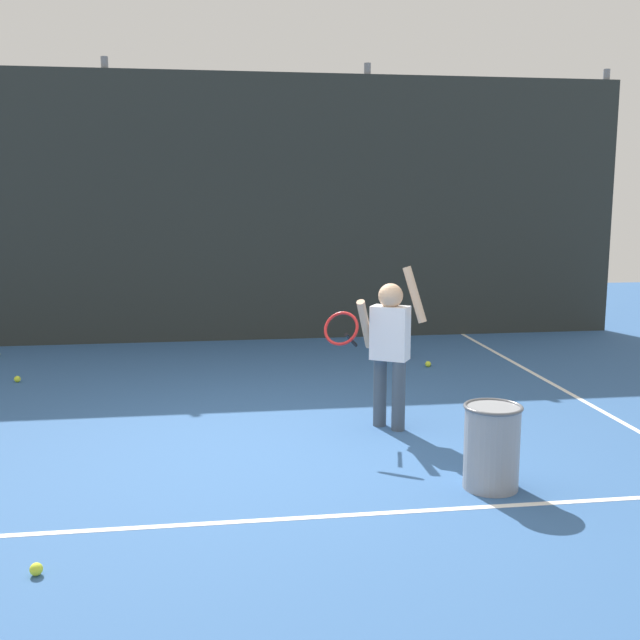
{
  "coord_description": "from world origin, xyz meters",
  "views": [
    {
      "loc": [
        -0.37,
        -5.47,
        1.89
      ],
      "look_at": [
        0.52,
        0.78,
        0.85
      ],
      "focal_mm": 42.0,
      "sensor_mm": 36.0,
      "label": 1
    }
  ],
  "objects_px": {
    "ball_hopper": "(492,446)",
    "tennis_ball_3": "(36,569)",
    "tennis_player": "(388,342)",
    "tennis_ball_1": "(428,364)",
    "tennis_ball_2": "(17,379)",
    "water_bottle": "(407,349)"
  },
  "relations": [
    {
      "from": "water_bottle",
      "to": "tennis_ball_1",
      "type": "height_order",
      "value": "water_bottle"
    },
    {
      "from": "water_bottle",
      "to": "tennis_ball_3",
      "type": "xyz_separation_m",
      "value": [
        -3.16,
        -4.76,
        -0.08
      ]
    },
    {
      "from": "tennis_ball_1",
      "to": "tennis_ball_2",
      "type": "distance_m",
      "value": 4.4
    },
    {
      "from": "tennis_ball_2",
      "to": "ball_hopper",
      "type": "bearing_deg",
      "value": -41.74
    },
    {
      "from": "tennis_ball_1",
      "to": "tennis_ball_2",
      "type": "height_order",
      "value": "same"
    },
    {
      "from": "ball_hopper",
      "to": "tennis_ball_2",
      "type": "height_order",
      "value": "ball_hopper"
    },
    {
      "from": "tennis_player",
      "to": "ball_hopper",
      "type": "relative_size",
      "value": 2.4
    },
    {
      "from": "tennis_ball_2",
      "to": "tennis_ball_3",
      "type": "height_order",
      "value": "same"
    },
    {
      "from": "tennis_ball_2",
      "to": "tennis_ball_3",
      "type": "bearing_deg",
      "value": -75.08
    },
    {
      "from": "tennis_ball_1",
      "to": "water_bottle",
      "type": "bearing_deg",
      "value": 104.15
    },
    {
      "from": "tennis_player",
      "to": "ball_hopper",
      "type": "xyz_separation_m",
      "value": [
        0.38,
        -1.35,
        -0.44
      ]
    },
    {
      "from": "ball_hopper",
      "to": "tennis_ball_3",
      "type": "xyz_separation_m",
      "value": [
        -2.69,
        -0.79,
        -0.26
      ]
    },
    {
      "from": "tennis_player",
      "to": "tennis_ball_2",
      "type": "height_order",
      "value": "tennis_player"
    },
    {
      "from": "ball_hopper",
      "to": "tennis_ball_1",
      "type": "bearing_deg",
      "value": 80.42
    },
    {
      "from": "water_bottle",
      "to": "tennis_ball_1",
      "type": "xyz_separation_m",
      "value": [
        0.12,
        -0.48,
        -0.08
      ]
    },
    {
      "from": "tennis_player",
      "to": "ball_hopper",
      "type": "height_order",
      "value": "tennis_player"
    },
    {
      "from": "ball_hopper",
      "to": "tennis_ball_1",
      "type": "height_order",
      "value": "ball_hopper"
    },
    {
      "from": "tennis_ball_2",
      "to": "tennis_ball_3",
      "type": "xyz_separation_m",
      "value": [
        1.12,
        -4.19,
        0.0
      ]
    },
    {
      "from": "tennis_ball_2",
      "to": "water_bottle",
      "type": "bearing_deg",
      "value": 7.62
    },
    {
      "from": "water_bottle",
      "to": "tennis_ball_3",
      "type": "relative_size",
      "value": 3.33
    },
    {
      "from": "tennis_ball_3",
      "to": "tennis_ball_1",
      "type": "bearing_deg",
      "value": 52.46
    },
    {
      "from": "tennis_player",
      "to": "tennis_ball_1",
      "type": "height_order",
      "value": "tennis_player"
    }
  ]
}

